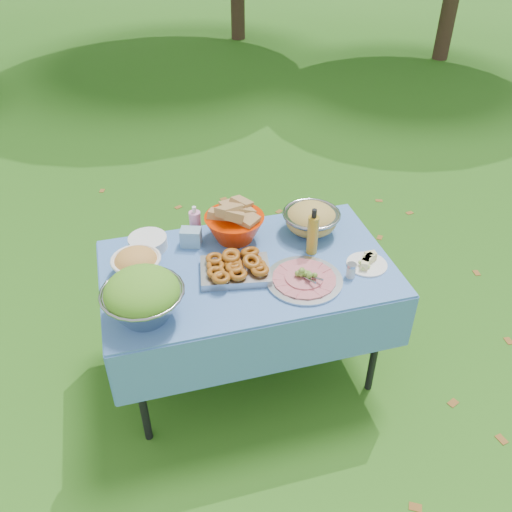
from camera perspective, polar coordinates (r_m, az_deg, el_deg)
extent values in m
plane|color=#143C0B|center=(3.27, -0.78, -11.67)|extent=(80.00, 80.00, 0.00)
cube|color=#84B0FF|center=(3.00, -0.84, -6.85)|extent=(1.46, 0.86, 0.76)
cylinder|color=white|center=(2.91, -11.31, 1.41)|extent=(0.26, 0.26, 0.07)
cube|color=#7FAEC6|center=(2.89, -6.86, 1.98)|extent=(0.13, 0.11, 0.10)
cylinder|color=pink|center=(2.94, -6.43, 3.67)|extent=(0.07, 0.07, 0.18)
cube|color=#A4A3A8|center=(2.67, -2.20, -1.28)|extent=(0.38, 0.29, 0.08)
cylinder|color=#ACAFB3|center=(2.64, 5.12, -1.92)|extent=(0.50, 0.50, 0.09)
cylinder|color=#B18823|center=(2.78, 6.01, 2.59)|extent=(0.06, 0.06, 0.26)
cylinder|color=white|center=(2.80, 11.63, -0.48)|extent=(0.27, 0.27, 0.06)
cylinder|color=silver|center=(2.70, 9.98, -1.49)|extent=(0.06, 0.06, 0.08)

